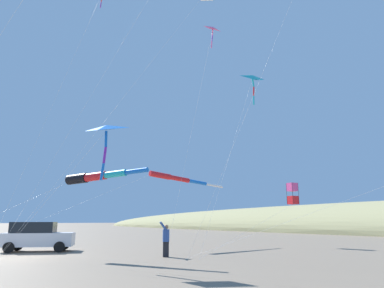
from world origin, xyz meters
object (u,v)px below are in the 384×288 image
object	(u,v)px
kite_delta_long_streamer_right	(106,129)
kite_delta_teal_far_right	(253,78)
parked_car	(37,236)
kite_windsock_long_streamer_left	(94,177)
kite_windsock_small_distant	(178,179)
kite_box_orange_high_right	(293,194)
person_adult_flyer	(166,237)
kite_delta_blue_topmost	(213,29)

from	to	relation	value
kite_delta_long_streamer_right	kite_delta_teal_far_right	xyz separation A→B (m)	(-12.01, -1.98, 6.32)
parked_car	kite_delta_long_streamer_right	size ratio (longest dim) A/B	0.71
kite_windsock_long_streamer_left	kite_windsock_small_distant	world-z (taller)	kite_windsock_small_distant
kite_delta_long_streamer_right	kite_windsock_small_distant	distance (m)	10.95
kite_box_orange_high_right	person_adult_flyer	bearing A→B (deg)	5.97
kite_windsock_small_distant	parked_car	bearing A→B (deg)	-12.10
kite_delta_blue_topmost	kite_windsock_small_distant	size ratio (longest dim) A/B	0.93
person_adult_flyer	kite_delta_long_streamer_right	distance (m)	6.84
parked_car	kite_delta_teal_far_right	distance (m)	18.75
kite_delta_blue_topmost	kite_windsock_small_distant	distance (m)	11.83
person_adult_flyer	kite_delta_teal_far_right	distance (m)	13.95
parked_car	kite_windsock_long_streamer_left	world-z (taller)	kite_windsock_long_streamer_left
kite_box_orange_high_right	kite_delta_long_streamer_right	bearing A→B (deg)	9.00
kite_delta_long_streamer_right	kite_windsock_long_streamer_left	bearing A→B (deg)	-100.52
kite_windsock_small_distant	person_adult_flyer	bearing A→B (deg)	53.04
person_adult_flyer	kite_delta_teal_far_right	size ratio (longest dim) A/B	0.14
kite_delta_long_streamer_right	kite_box_orange_high_right	bearing A→B (deg)	-171.00
kite_windsock_small_distant	kite_windsock_long_streamer_left	bearing A→B (deg)	26.74
person_adult_flyer	kite_box_orange_high_right	bearing A→B (deg)	-174.03
kite_delta_blue_topmost	kite_box_orange_high_right	bearing A→B (deg)	175.51
kite_delta_blue_topmost	kite_windsock_long_streamer_left	bearing A→B (deg)	1.59
person_adult_flyer	kite_box_orange_high_right	size ratio (longest dim) A/B	0.16
kite_box_orange_high_right	kite_windsock_small_distant	xyz separation A→B (m)	(8.08, -4.30, 1.08)
parked_car	kite_windsock_long_streamer_left	size ratio (longest dim) A/B	0.45
kite_box_orange_high_right	kite_delta_blue_topmost	bearing A→B (deg)	-4.49
kite_delta_long_streamer_right	kite_delta_blue_topmost	distance (m)	13.96
parked_car	kite_delta_blue_topmost	distance (m)	19.26
kite_delta_long_streamer_right	kite_delta_teal_far_right	world-z (taller)	kite_delta_teal_far_right
person_adult_flyer	kite_delta_blue_topmost	xyz separation A→B (m)	(-4.94, -1.86, 15.28)
person_adult_flyer	kite_windsock_long_streamer_left	world-z (taller)	kite_windsock_long_streamer_left
parked_car	kite_windsock_small_distant	world-z (taller)	kite_windsock_small_distant
kite_delta_long_streamer_right	kite_windsock_long_streamer_left	distance (m)	3.58
person_adult_flyer	kite_windsock_small_distant	world-z (taller)	kite_windsock_small_distant
kite_windsock_long_streamer_left	kite_delta_teal_far_right	bearing A→B (deg)	175.15
kite_delta_long_streamer_right	kite_windsock_long_streamer_left	xyz separation A→B (m)	(-0.55, -2.95, -1.96)
parked_car	kite_windsock_long_streamer_left	bearing A→B (deg)	104.22
person_adult_flyer	kite_delta_blue_topmost	size ratio (longest dim) A/B	0.11
kite_delta_teal_far_right	kite_windsock_small_distant	xyz separation A→B (m)	(3.59, -4.93, -7.47)
kite_box_orange_high_right	kite_windsock_long_streamer_left	bearing A→B (deg)	-1.22
kite_box_orange_high_right	kite_delta_teal_far_right	size ratio (longest dim) A/B	0.89
kite_delta_long_streamer_right	kite_delta_teal_far_right	size ratio (longest dim) A/B	0.51
kite_delta_teal_far_right	person_adult_flyer	bearing A→B (deg)	4.79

